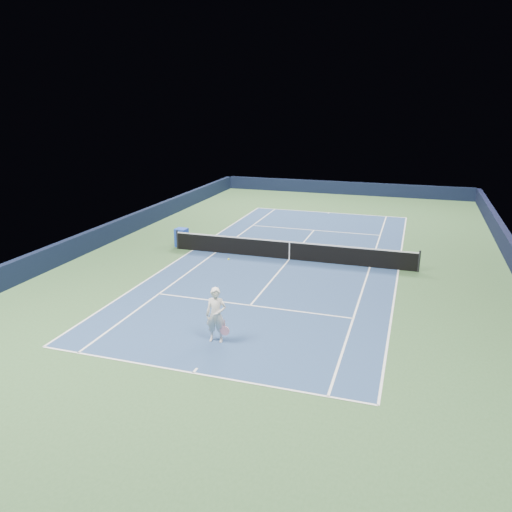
% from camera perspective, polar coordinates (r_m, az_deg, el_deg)
% --- Properties ---
extents(ground, '(40.00, 40.00, 0.00)m').
position_cam_1_polar(ground, '(25.95, 3.82, -0.40)').
color(ground, '#31542D').
rests_on(ground, ground).
extents(wall_far, '(22.00, 0.35, 1.10)m').
position_cam_1_polar(wall_far, '(44.83, 10.11, 7.65)').
color(wall_far, black).
rests_on(wall_far, ground).
extents(wall_left, '(0.35, 40.00, 1.10)m').
position_cam_1_polar(wall_left, '(30.17, -16.53, 2.53)').
color(wall_left, black).
rests_on(wall_left, ground).
extents(court_surface, '(10.97, 23.77, 0.01)m').
position_cam_1_polar(court_surface, '(25.95, 3.82, -0.39)').
color(court_surface, navy).
rests_on(court_surface, ground).
extents(baseline_far, '(10.97, 0.08, 0.00)m').
position_cam_1_polar(baseline_far, '(37.22, 8.33, 4.93)').
color(baseline_far, white).
rests_on(baseline_far, ground).
extents(baseline_near, '(10.97, 0.08, 0.00)m').
position_cam_1_polar(baseline_near, '(15.62, -7.21, -13.12)').
color(baseline_near, white).
rests_on(baseline_near, ground).
extents(sideline_doubles_right, '(0.08, 23.77, 0.00)m').
position_cam_1_polar(sideline_doubles_right, '(25.27, 15.97, -1.53)').
color(sideline_doubles_right, white).
rests_on(sideline_doubles_right, ground).
extents(sideline_doubles_left, '(0.08, 23.77, 0.00)m').
position_cam_1_polar(sideline_doubles_left, '(27.72, -7.24, 0.68)').
color(sideline_doubles_left, white).
rests_on(sideline_doubles_left, ground).
extents(sideline_singles_right, '(0.08, 23.77, 0.00)m').
position_cam_1_polar(sideline_singles_right, '(25.33, 12.89, -1.24)').
color(sideline_singles_right, white).
rests_on(sideline_singles_right, ground).
extents(sideline_singles_left, '(0.08, 23.77, 0.00)m').
position_cam_1_polar(sideline_singles_left, '(27.18, -4.62, 0.43)').
color(sideline_singles_left, white).
rests_on(sideline_singles_left, ground).
extents(service_line_far, '(8.23, 0.08, 0.00)m').
position_cam_1_polar(service_line_far, '(31.96, 6.64, 2.95)').
color(service_line_far, white).
rests_on(service_line_far, ground).
extents(service_line_near, '(8.23, 0.08, 0.00)m').
position_cam_1_polar(service_line_near, '(20.17, -0.66, -5.66)').
color(service_line_near, white).
rests_on(service_line_near, ground).
extents(center_service_line, '(0.08, 12.80, 0.00)m').
position_cam_1_polar(center_service_line, '(25.95, 3.82, -0.38)').
color(center_service_line, white).
rests_on(center_service_line, ground).
extents(center_mark_far, '(0.08, 0.30, 0.00)m').
position_cam_1_polar(center_mark_far, '(37.07, 8.29, 4.89)').
color(center_mark_far, white).
rests_on(center_mark_far, ground).
extents(center_mark_near, '(0.08, 0.30, 0.00)m').
position_cam_1_polar(center_mark_near, '(15.73, -6.98, -12.86)').
color(center_mark_near, white).
rests_on(center_mark_near, ground).
extents(tennis_net, '(12.90, 0.10, 1.07)m').
position_cam_1_polar(tennis_net, '(25.80, 3.85, 0.67)').
color(tennis_net, black).
rests_on(tennis_net, ground).
extents(sponsor_cube, '(0.67, 0.62, 1.03)m').
position_cam_1_polar(sponsor_cube, '(28.42, -8.49, 2.11)').
color(sponsor_cube, blue).
rests_on(sponsor_cube, ground).
extents(tennis_player, '(0.87, 1.31, 2.69)m').
position_cam_1_polar(tennis_player, '(17.00, -4.57, -6.75)').
color(tennis_player, white).
rests_on(tennis_player, ground).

